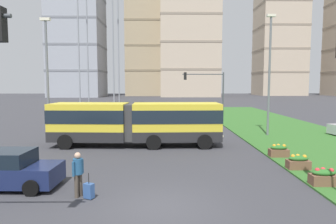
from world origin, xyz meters
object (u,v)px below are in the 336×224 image
car_maroon_sedan (105,119)px  articulated_bus (136,122)px  apartment_tower_eastcentre (280,40)px  streetlight_median (269,71)px  apartment_tower_west (77,36)px  apartment_tower_centre (189,33)px  pedestrian_crossing (78,171)px  flower_planter_1 (298,162)px  flower_planter_0 (324,177)px  rolling_suitcase (89,191)px  car_navy_sedan (5,170)px  apartment_tower_westcentre (149,48)px  traffic_light_far_right (209,88)px  flower_planter_2 (279,151)px  streetlight_left (47,75)px

car_maroon_sedan → articulated_bus: bearing=-67.5°
car_maroon_sedan → apartment_tower_eastcentre: apartment_tower_eastcentre is taller
streetlight_median → articulated_bus: bearing=-160.1°
apartment_tower_west → apartment_tower_centre: 38.90m
streetlight_median → apartment_tower_eastcentre: apartment_tower_eastcentre is taller
articulated_bus → pedestrian_crossing: size_ratio=6.86×
flower_planter_1 → apartment_tower_centre: size_ratio=0.02×
flower_planter_0 → apartment_tower_centre: (1.94, 94.83, 22.07)m
rolling_suitcase → flower_planter_0: size_ratio=0.88×
car_navy_sedan → apartment_tower_eastcentre: (51.77, 106.13, 20.82)m
apartment_tower_westcentre → apartment_tower_eastcentre: apartment_tower_eastcentre is taller
flower_planter_0 → streetlight_median: 13.50m
car_maroon_sedan → pedestrian_crossing: (2.87, -19.65, 0.25)m
apartment_tower_west → articulated_bus: bearing=-71.4°
flower_planter_0 → traffic_light_far_right: size_ratio=0.20×
apartment_tower_centre → apartment_tower_eastcentre: 38.18m
apartment_tower_centre → car_maroon_sedan: bearing=-101.0°
car_maroon_sedan → apartment_tower_west: size_ratio=0.11×
apartment_tower_west → flower_planter_1: bearing=-67.7°
flower_planter_1 → apartment_tower_westcentre: 103.58m
flower_planter_1 → rolling_suitcase: bearing=-159.2°
articulated_bus → apartment_tower_centre: bearing=83.0°
car_navy_sedan → apartment_tower_westcentre: 105.05m
articulated_bus → streetlight_median: (10.63, 3.85, 3.78)m
flower_planter_2 → apartment_tower_eastcentre: (38.38, 101.19, 21.15)m
streetlight_left → apartment_tower_west: (-21.50, 82.34, 15.98)m
pedestrian_crossing → apartment_tower_westcentre: size_ratio=0.05×
flower_planter_1 → apartment_tower_eastcentre: 112.64m
apartment_tower_westcentre → streetlight_median: bearing=-80.8°
flower_planter_2 → streetlight_median: 9.15m
articulated_bus → car_navy_sedan: bearing=-118.7°
rolling_suitcase → car_maroon_sedan: bearing=99.5°
pedestrian_crossing → flower_planter_1: (10.02, 3.43, -0.58)m
car_navy_sedan → flower_planter_1: car_navy_sedan is taller
car_navy_sedan → rolling_suitcase: bearing=-18.3°
apartment_tower_centre → apartment_tower_eastcentre: apartment_tower_centre is taller
pedestrian_crossing → streetlight_left: (-5.33, 10.97, 3.99)m
flower_planter_1 → car_navy_sedan: bearing=-170.0°
car_maroon_sedan → apartment_tower_eastcentre: size_ratio=0.10×
flower_planter_2 → apartment_tower_westcentre: 101.06m
flower_planter_0 → car_navy_sedan: bearing=179.9°
car_navy_sedan → car_maroon_sedan: size_ratio=0.99×
pedestrian_crossing → streetlight_median: size_ratio=0.17×
rolling_suitcase → flower_planter_1: 10.24m
pedestrian_crossing → apartment_tower_centre: apartment_tower_centre is taller
pedestrian_crossing → streetlight_left: size_ratio=0.19×
rolling_suitcase → traffic_light_far_right: (7.63, 21.23, 3.61)m
car_maroon_sedan → flower_planter_0: (12.89, -18.61, -0.33)m
car_navy_sedan → streetlight_median: (15.29, 12.36, 4.68)m
car_navy_sedan → streetlight_left: size_ratio=0.49×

